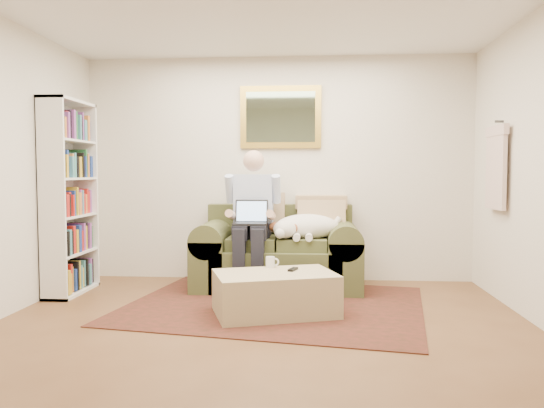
# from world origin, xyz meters

# --- Properties ---
(room_shell) EXTENTS (4.51, 5.00, 2.61)m
(room_shell) POSITION_xyz_m (0.00, 0.35, 1.30)
(room_shell) COLOR brown
(room_shell) RESTS_ON ground
(rug) EXTENTS (3.04, 2.59, 0.01)m
(rug) POSITION_xyz_m (0.06, 1.24, 0.01)
(rug) COLOR black
(rug) RESTS_ON room_shell
(sofa) EXTENTS (1.78, 0.91, 1.07)m
(sofa) POSITION_xyz_m (0.04, 2.02, 0.31)
(sofa) COLOR #586233
(sofa) RESTS_ON room_shell
(seated_man) EXTENTS (0.59, 0.84, 1.50)m
(seated_man) POSITION_xyz_m (-0.23, 1.85, 0.75)
(seated_man) COLOR #8C9FD8
(seated_man) RESTS_ON sofa
(laptop) EXTENTS (0.35, 0.27, 0.25)m
(laptop) POSITION_xyz_m (-0.23, 1.78, 0.79)
(laptop) COLOR black
(laptop) RESTS_ON seated_man
(sleeping_dog) EXTENTS (0.73, 0.46, 0.27)m
(sleeping_dog) POSITION_xyz_m (0.36, 1.93, 0.68)
(sleeping_dog) COLOR white
(sleeping_dog) RESTS_ON sofa
(ottoman) EXTENTS (1.19, 0.95, 0.38)m
(ottoman) POSITION_xyz_m (0.09, 0.90, 0.19)
(ottoman) COLOR tan
(ottoman) RESTS_ON room_shell
(coffee_mug) EXTENTS (0.08, 0.08, 0.10)m
(coffee_mug) POSITION_xyz_m (0.03, 1.16, 0.43)
(coffee_mug) COLOR white
(coffee_mug) RESTS_ON ottoman
(tv_remote) EXTENTS (0.09, 0.16, 0.02)m
(tv_remote) POSITION_xyz_m (0.24, 1.02, 0.39)
(tv_remote) COLOR black
(tv_remote) RESTS_ON ottoman
(bookshelf) EXTENTS (0.28, 0.80, 2.00)m
(bookshelf) POSITION_xyz_m (-2.10, 1.60, 1.00)
(bookshelf) COLOR white
(bookshelf) RESTS_ON room_shell
(wall_mirror) EXTENTS (0.94, 0.04, 0.72)m
(wall_mirror) POSITION_xyz_m (0.04, 2.47, 1.90)
(wall_mirror) COLOR gold
(wall_mirror) RESTS_ON room_shell
(hanging_shirt) EXTENTS (0.06, 0.52, 0.90)m
(hanging_shirt) POSITION_xyz_m (2.19, 1.60, 1.35)
(hanging_shirt) COLOR beige
(hanging_shirt) RESTS_ON room_shell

